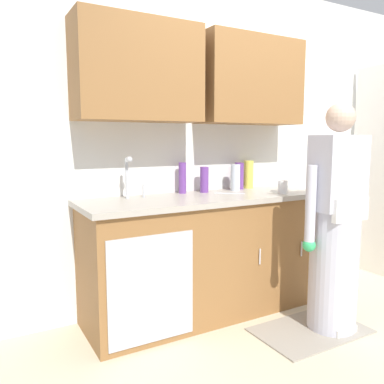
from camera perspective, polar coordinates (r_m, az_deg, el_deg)
name	(u,v)px	position (r m, az deg, el deg)	size (l,w,h in m)	color
ground_plane	(322,332)	(3.15, 18.25, -18.60)	(9.00, 9.00, 0.00)	beige
kitchen_wall_with_uppers	(229,127)	(3.50, 5.42, 9.26)	(4.80, 0.44, 2.70)	silver
counter_cabinet	(206,257)	(3.15, 2.03, -9.40)	(1.90, 0.62, 0.90)	brown
countertop	(206,198)	(3.05, 2.10, -0.91)	(1.96, 0.66, 0.04)	#A8A093
sink	(140,203)	(2.81, -7.55, -1.58)	(0.50, 0.36, 0.35)	#B7BABF
person_at_sink	(335,236)	(3.00, 19.92, -5.96)	(0.55, 0.34, 1.62)	white
floor_mat	(310,330)	(3.13, 16.68, -18.56)	(0.80, 0.50, 0.01)	gray
bottle_water_short	(249,174)	(3.56, 8.16, 2.53)	(0.08, 0.08, 0.24)	#D8D14C
bottle_cleaner_spray	(239,176)	(3.48, 6.81, 2.32)	(0.08, 0.08, 0.23)	#66388C
bottle_soap	(235,177)	(3.37, 6.27, 2.09)	(0.08, 0.08, 0.22)	silver
bottle_dish_liquid	(182,178)	(3.17, -1.39, 2.04)	(0.06, 0.06, 0.25)	#66388C
bottle_water_tall	(204,180)	(3.23, 1.78, 1.79)	(0.07, 0.07, 0.21)	#66388C
cup_by_sink	(283,187)	(3.26, 12.95, 0.71)	(0.08, 0.08, 0.10)	white
knife_on_counter	(230,193)	(3.18, 5.45, -0.17)	(0.24, 0.02, 0.01)	silver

